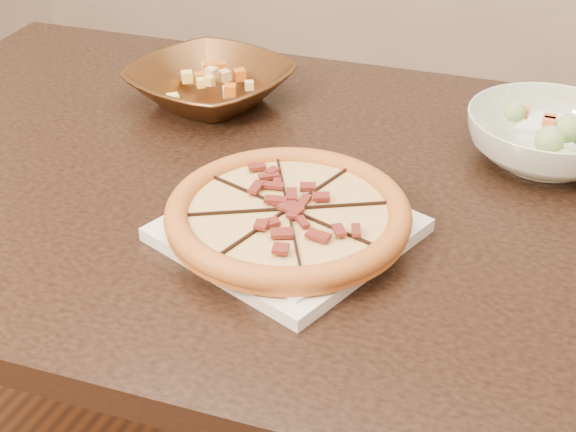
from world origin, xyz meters
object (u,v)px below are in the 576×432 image
salad_bowl (547,138)px  bronze_bowl (210,85)px  plate (288,229)px  pizza (288,213)px  dining_table (273,233)px

salad_bowl → bronze_bowl: bearing=-178.4°
plate → salad_bowl: bearing=51.0°
salad_bowl → pizza: bearing=-129.0°
pizza → bronze_bowl: bronze_bowl is taller
bronze_bowl → salad_bowl: size_ratio=1.08×
dining_table → salad_bowl: size_ratio=6.19×
dining_table → salad_bowl: 0.43m
dining_table → bronze_bowl: size_ratio=5.75×
dining_table → pizza: 0.21m
bronze_bowl → dining_table: bearing=-43.0°
pizza → salad_bowl: size_ratio=1.31×
plate → salad_bowl: (0.27, 0.33, 0.03)m
pizza → bronze_bowl: 0.43m
dining_table → salad_bowl: salad_bowl is taller
dining_table → salad_bowl: bearing=29.9°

